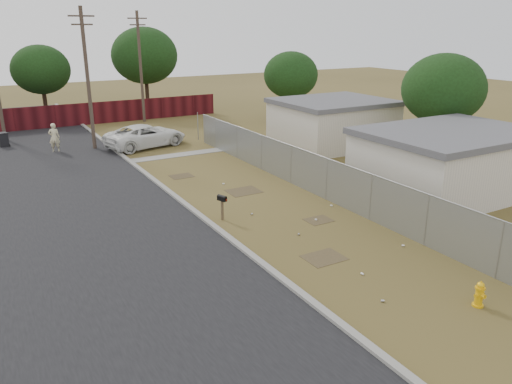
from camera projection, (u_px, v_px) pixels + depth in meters
ground at (270, 211)px, 22.17m from camera, size 120.00×120.00×0.00m
street at (76, 186)px, 25.60m from camera, size 15.10×60.00×0.12m
chainlink_fence at (314, 178)px, 24.24m from camera, size 0.10×27.06×2.02m
privacy_fence at (42, 117)px, 39.62m from camera, size 30.00×0.12×1.80m
utility_poles at (78, 71)px, 35.95m from camera, size 12.60×8.24×9.00m
houses at (385, 140)px, 28.84m from camera, size 9.30×17.24×3.10m
horizon_trees at (128, 67)px, 40.48m from camera, size 33.32×31.94×7.78m
fire_hydrant at (479, 294)px, 14.52m from camera, size 0.37×0.36×0.82m
mailbox at (222, 200)px, 20.87m from camera, size 0.31×0.48×1.10m
pickup_truck at (146, 136)px, 33.68m from camera, size 5.98×3.83×1.54m
pedestrian at (54, 137)px, 32.31m from camera, size 0.78×0.61×1.88m
trash_bin at (3, 139)px, 33.82m from camera, size 0.76×0.75×0.96m
scattered_litter at (313, 229)px, 20.09m from camera, size 3.95×12.89×0.07m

